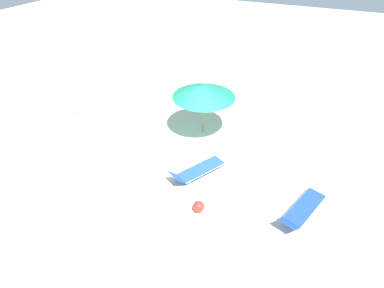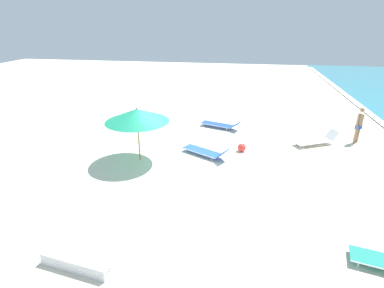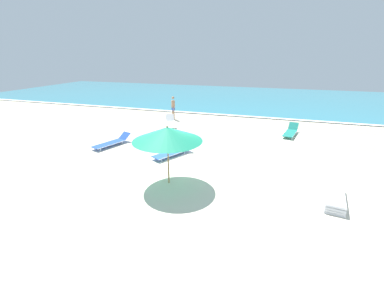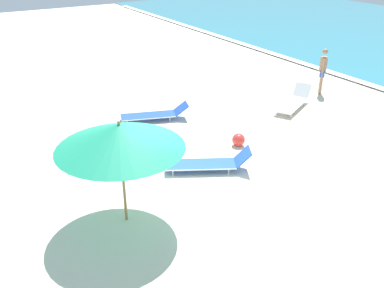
# 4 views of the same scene
# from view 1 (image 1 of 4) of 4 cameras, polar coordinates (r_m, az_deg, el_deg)

# --- Properties ---
(ground_plane) EXTENTS (60.00, 60.00, 0.16)m
(ground_plane) POSITION_cam_1_polar(r_m,az_deg,el_deg) (12.15, 1.72, -2.09)
(ground_plane) COLOR beige
(beach_umbrella) EXTENTS (2.63, 2.63, 2.34)m
(beach_umbrella) POSITION_cam_1_polar(r_m,az_deg,el_deg) (12.38, 2.30, 10.09)
(beach_umbrella) COLOR #9E7547
(beach_umbrella) RESTS_ON ground_plane
(lounger_stack) EXTENTS (0.88, 1.93, 0.32)m
(lounger_stack) POSITION_cam_1_polar(r_m,az_deg,el_deg) (15.88, -18.88, 6.82)
(lounger_stack) COLOR white
(lounger_stack) RESTS_ON ground_plane
(sun_lounger_under_umbrella) EXTENTS (1.31, 2.32, 0.51)m
(sun_lounger_under_umbrella) POSITION_cam_1_polar(r_m,az_deg,el_deg) (10.25, 20.20, -11.69)
(sun_lounger_under_umbrella) COLOR blue
(sun_lounger_under_umbrella) RESTS_ON ground_plane
(sun_lounger_near_water_left) EXTENTS (1.60, 2.25, 0.59)m
(sun_lounger_near_water_left) POSITION_cam_1_polar(r_m,az_deg,el_deg) (10.97, 0.86, -5.05)
(sun_lounger_near_water_left) COLOR blue
(sun_lounger_near_water_left) RESTS_ON ground_plane
(beach_ball) EXTENTS (0.38, 0.38, 0.38)m
(beach_ball) POSITION_cam_1_polar(r_m,az_deg,el_deg) (9.76, 1.28, -11.81)
(beach_ball) COLOR red
(beach_ball) RESTS_ON ground_plane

